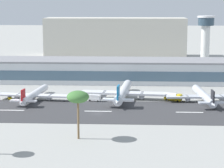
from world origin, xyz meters
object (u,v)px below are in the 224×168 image
at_px(palm_tree_1, 78,98).
at_px(airliner_black_tail_gate_2, 204,96).
at_px(airliner_red_tail_gate_0, 34,95).
at_px(airliner_blue_tail_gate_1, 123,93).
at_px(service_baggage_tug_2, 10,98).
at_px(control_tower, 206,36).
at_px(distant_hotel_block, 115,37).
at_px(terminal_building, 123,71).
at_px(service_fuel_truck_0, 173,97).
at_px(service_box_truck_1, 95,98).

bearing_deg(palm_tree_1, airliner_black_tail_gate_2, 48.76).
height_order(airliner_red_tail_gate_0, airliner_blue_tail_gate_1, airliner_blue_tail_gate_1).
xyz_separation_m(airliner_red_tail_gate_0, palm_tree_1, (29.54, -60.89, 12.28)).
xyz_separation_m(airliner_black_tail_gate_2, service_baggage_tug_2, (-95.17, 1.00, -1.79)).
bearing_deg(airliner_blue_tail_gate_1, control_tower, -24.96).
xyz_separation_m(airliner_black_tail_gate_2, palm_tree_1, (-53.48, -61.00, 12.10)).
bearing_deg(airliner_black_tail_gate_2, distant_hotel_block, 11.51).
distance_m(terminal_building, service_fuel_truck_0, 58.29).
xyz_separation_m(distant_hotel_block, service_fuel_truck_0, (35.55, -177.18, -14.67)).
relative_size(terminal_building, airliner_red_tail_gate_0, 5.29).
distance_m(airliner_blue_tail_gate_1, service_baggage_tug_2, 55.92).
bearing_deg(service_fuel_truck_0, distant_hotel_block, 128.73).
xyz_separation_m(control_tower, airliner_black_tail_gate_2, (-14.92, -97.88, -21.07)).
distance_m(airliner_red_tail_gate_0, airliner_black_tail_gate_2, 83.02).
bearing_deg(airliner_blue_tail_gate_1, service_fuel_truck_0, -89.92).
bearing_deg(service_baggage_tug_2, control_tower, 103.68).
bearing_deg(service_box_truck_1, control_tower, -107.69).
relative_size(airliner_black_tail_gate_2, service_fuel_truck_0, 4.88).
height_order(airliner_black_tail_gate_2, service_fuel_truck_0, airliner_black_tail_gate_2).
distance_m(airliner_red_tail_gate_0, service_baggage_tug_2, 12.31).
height_order(airliner_blue_tail_gate_1, service_fuel_truck_0, airliner_blue_tail_gate_1).
relative_size(terminal_building, service_baggage_tug_2, 59.14).
bearing_deg(service_fuel_truck_0, airliner_red_tail_gate_0, -150.84).
xyz_separation_m(airliner_blue_tail_gate_1, service_box_truck_1, (-13.57, -4.89, -1.55)).
relative_size(control_tower, palm_tree_1, 2.19).
relative_size(control_tower, service_fuel_truck_0, 4.34).
bearing_deg(service_box_truck_1, airliner_red_tail_gate_0, 15.72).
height_order(control_tower, airliner_red_tail_gate_0, control_tower).
height_order(airliner_blue_tail_gate_1, airliner_black_tail_gate_2, airliner_blue_tail_gate_1).
xyz_separation_m(airliner_red_tail_gate_0, airliner_black_tail_gate_2, (83.02, 0.11, 0.17)).
relative_size(service_box_truck_1, service_baggage_tug_2, 1.80).
bearing_deg(airliner_black_tail_gate_2, terminal_building, 32.67).
distance_m(service_box_truck_1, service_baggage_tug_2, 42.25).
relative_size(airliner_red_tail_gate_0, service_baggage_tug_2, 11.19).
relative_size(airliner_blue_tail_gate_1, airliner_black_tail_gate_2, 1.18).
xyz_separation_m(airliner_blue_tail_gate_1, service_fuel_truck_0, (24.59, -2.18, -1.31)).
relative_size(distant_hotel_block, airliner_black_tail_gate_2, 2.85).
bearing_deg(service_box_truck_1, airliner_black_tail_gate_2, -162.38).
bearing_deg(distant_hotel_block, service_baggage_tug_2, -104.12).
distance_m(control_tower, airliner_red_tail_gate_0, 140.16).
xyz_separation_m(control_tower, distant_hotel_block, (-65.27, 81.31, -7.21)).
bearing_deg(service_baggage_tug_2, airliner_red_tail_gate_0, 57.13).
relative_size(airliner_blue_tail_gate_1, service_fuel_truck_0, 5.74).
bearing_deg(control_tower, service_baggage_tug_2, -138.65).
height_order(terminal_building, service_fuel_truck_0, terminal_building).
relative_size(airliner_red_tail_gate_0, palm_tree_1, 2.31).
bearing_deg(service_box_truck_1, service_baggage_tug_2, 14.55).
bearing_deg(airliner_red_tail_gate_0, service_baggage_tug_2, 90.47).
bearing_deg(terminal_building, service_fuel_truck_0, -63.69).
bearing_deg(control_tower, service_fuel_truck_0, -107.22).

